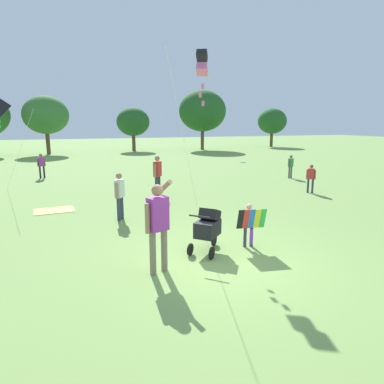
{
  "coord_description": "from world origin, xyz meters",
  "views": [
    {
      "loc": [
        -2.97,
        -6.29,
        2.94
      ],
      "look_at": [
        -0.2,
        1.25,
        1.3
      ],
      "focal_mm": 31.95,
      "sensor_mm": 36.0,
      "label": 1
    }
  ],
  "objects_px": {
    "child_with_butterfly_kite": "(249,221)",
    "person_sitting_far": "(291,165)",
    "person_red_shirt": "(157,172)",
    "picnic_blanket": "(54,210)",
    "person_kid_running": "(311,176)",
    "person_adult_flyer": "(158,220)",
    "kite_adult_black": "(202,64)",
    "person_couple_left": "(120,193)",
    "stroller": "(208,226)",
    "person_back_turned": "(41,164)"
  },
  "relations": [
    {
      "from": "person_adult_flyer",
      "to": "person_back_turned",
      "type": "relative_size",
      "value": 1.42
    },
    {
      "from": "person_back_turned",
      "to": "stroller",
      "type": "bearing_deg",
      "value": -71.87
    },
    {
      "from": "kite_adult_black",
      "to": "person_back_turned",
      "type": "distance_m",
      "value": 12.61
    },
    {
      "from": "person_adult_flyer",
      "to": "person_red_shirt",
      "type": "xyz_separation_m",
      "value": [
        1.83,
        7.07,
        -0.11
      ]
    },
    {
      "from": "person_red_shirt",
      "to": "picnic_blanket",
      "type": "distance_m",
      "value": 4.19
    },
    {
      "from": "person_sitting_far",
      "to": "person_back_turned",
      "type": "distance_m",
      "value": 13.33
    },
    {
      "from": "stroller",
      "to": "kite_adult_black",
      "type": "xyz_separation_m",
      "value": [
        0.55,
        1.82,
        3.83
      ]
    },
    {
      "from": "stroller",
      "to": "person_kid_running",
      "type": "bearing_deg",
      "value": 35.13
    },
    {
      "from": "kite_adult_black",
      "to": "picnic_blanket",
      "type": "height_order",
      "value": "kite_adult_black"
    },
    {
      "from": "kite_adult_black",
      "to": "person_sitting_far",
      "type": "bearing_deg",
      "value": 39.93
    },
    {
      "from": "child_with_butterfly_kite",
      "to": "person_back_turned",
      "type": "height_order",
      "value": "person_back_turned"
    },
    {
      "from": "person_sitting_far",
      "to": "person_couple_left",
      "type": "distance_m",
      "value": 10.97
    },
    {
      "from": "child_with_butterfly_kite",
      "to": "picnic_blanket",
      "type": "height_order",
      "value": "child_with_butterfly_kite"
    },
    {
      "from": "picnic_blanket",
      "to": "person_kid_running",
      "type": "bearing_deg",
      "value": -3.05
    },
    {
      "from": "person_sitting_far",
      "to": "person_adult_flyer",
      "type": "bearing_deg",
      "value": -136.99
    },
    {
      "from": "kite_adult_black",
      "to": "picnic_blanket",
      "type": "distance_m",
      "value": 6.89
    },
    {
      "from": "person_couple_left",
      "to": "picnic_blanket",
      "type": "distance_m",
      "value": 2.86
    },
    {
      "from": "person_sitting_far",
      "to": "person_couple_left",
      "type": "bearing_deg",
      "value": -153.14
    },
    {
      "from": "person_red_shirt",
      "to": "person_back_turned",
      "type": "xyz_separation_m",
      "value": [
        -4.69,
        6.53,
        -0.19
      ]
    },
    {
      "from": "child_with_butterfly_kite",
      "to": "picnic_blanket",
      "type": "bearing_deg",
      "value": 130.02
    },
    {
      "from": "person_adult_flyer",
      "to": "person_kid_running",
      "type": "relative_size",
      "value": 1.54
    },
    {
      "from": "person_kid_running",
      "to": "person_back_turned",
      "type": "height_order",
      "value": "person_back_turned"
    },
    {
      "from": "person_adult_flyer",
      "to": "kite_adult_black",
      "type": "bearing_deg",
      "value": 52.88
    },
    {
      "from": "person_kid_running",
      "to": "person_adult_flyer",
      "type": "bearing_deg",
      "value": -146.11
    },
    {
      "from": "person_adult_flyer",
      "to": "person_couple_left",
      "type": "bearing_deg",
      "value": 92.04
    },
    {
      "from": "picnic_blanket",
      "to": "person_red_shirt",
      "type": "bearing_deg",
      "value": 15.99
    },
    {
      "from": "kite_adult_black",
      "to": "picnic_blanket",
      "type": "relative_size",
      "value": 3.76
    },
    {
      "from": "person_adult_flyer",
      "to": "person_sitting_far",
      "type": "bearing_deg",
      "value": 43.01
    },
    {
      "from": "stroller",
      "to": "person_couple_left",
      "type": "xyz_separation_m",
      "value": [
        -1.5,
        3.34,
        0.25
      ]
    },
    {
      "from": "picnic_blanket",
      "to": "person_couple_left",
      "type": "bearing_deg",
      "value": -44.35
    },
    {
      "from": "child_with_butterfly_kite",
      "to": "person_sitting_far",
      "type": "relative_size",
      "value": 0.86
    },
    {
      "from": "child_with_butterfly_kite",
      "to": "person_sitting_far",
      "type": "bearing_deg",
      "value": 49.11
    },
    {
      "from": "person_adult_flyer",
      "to": "person_back_turned",
      "type": "bearing_deg",
      "value": 101.9
    },
    {
      "from": "child_with_butterfly_kite",
      "to": "person_red_shirt",
      "type": "xyz_separation_m",
      "value": [
        -0.56,
        6.46,
        0.32
      ]
    },
    {
      "from": "person_sitting_far",
      "to": "person_kid_running",
      "type": "distance_m",
      "value": 3.92
    },
    {
      "from": "person_red_shirt",
      "to": "person_couple_left",
      "type": "xyz_separation_m",
      "value": [
        -1.97,
        -3.04,
        -0.1
      ]
    },
    {
      "from": "person_back_turned",
      "to": "person_red_shirt",
      "type": "bearing_deg",
      "value": -54.31
    },
    {
      "from": "person_couple_left",
      "to": "person_kid_running",
      "type": "bearing_deg",
      "value": 9.5
    },
    {
      "from": "kite_adult_black",
      "to": "person_red_shirt",
      "type": "relative_size",
      "value": 2.94
    },
    {
      "from": "kite_adult_black",
      "to": "person_adult_flyer",
      "type": "bearing_deg",
      "value": -127.12
    },
    {
      "from": "person_kid_running",
      "to": "picnic_blanket",
      "type": "relative_size",
      "value": 0.94
    },
    {
      "from": "picnic_blanket",
      "to": "person_back_turned",
      "type": "bearing_deg",
      "value": 95.72
    },
    {
      "from": "stroller",
      "to": "person_sitting_far",
      "type": "height_order",
      "value": "person_sitting_far"
    },
    {
      "from": "child_with_butterfly_kite",
      "to": "person_sitting_far",
      "type": "height_order",
      "value": "person_sitting_far"
    },
    {
      "from": "person_red_shirt",
      "to": "person_sitting_far",
      "type": "height_order",
      "value": "person_red_shirt"
    },
    {
      "from": "picnic_blanket",
      "to": "person_sitting_far",
      "type": "bearing_deg",
      "value": 14.53
    },
    {
      "from": "person_adult_flyer",
      "to": "person_sitting_far",
      "type": "relative_size",
      "value": 1.5
    },
    {
      "from": "stroller",
      "to": "person_adult_flyer",
      "type": "bearing_deg",
      "value": -152.71
    },
    {
      "from": "person_red_shirt",
      "to": "person_kid_running",
      "type": "bearing_deg",
      "value": -14.98
    },
    {
      "from": "person_adult_flyer",
      "to": "person_sitting_far",
      "type": "distance_m",
      "value": 13.19
    }
  ]
}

